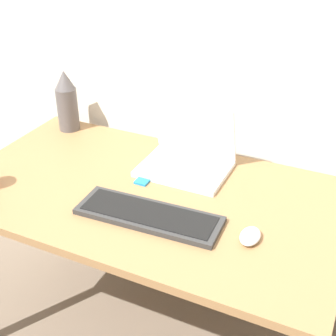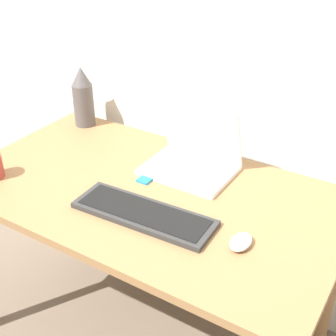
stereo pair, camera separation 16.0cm
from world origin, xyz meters
name	(u,v)px [view 2 (the right image)]	position (x,y,z in m)	size (l,w,h in m)	color
wall_back	(213,22)	(0.00, 0.84, 1.25)	(6.00, 0.05, 2.50)	silver
desk	(148,209)	(0.00, 0.39, 0.67)	(1.38, 0.78, 0.75)	olive
laptop	(193,156)	(0.06, 0.60, 0.81)	(0.33, 0.25, 0.26)	white
keyboard	(144,214)	(0.08, 0.25, 0.76)	(0.48, 0.18, 0.02)	#2D2D2D
mouse	(241,242)	(0.41, 0.28, 0.77)	(0.06, 0.10, 0.03)	silver
vase	(83,97)	(-0.55, 0.70, 0.89)	(0.09, 0.09, 0.27)	#514C4C
mp3_player	(146,179)	(-0.04, 0.44, 0.76)	(0.05, 0.06, 0.01)	#1E7FB7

